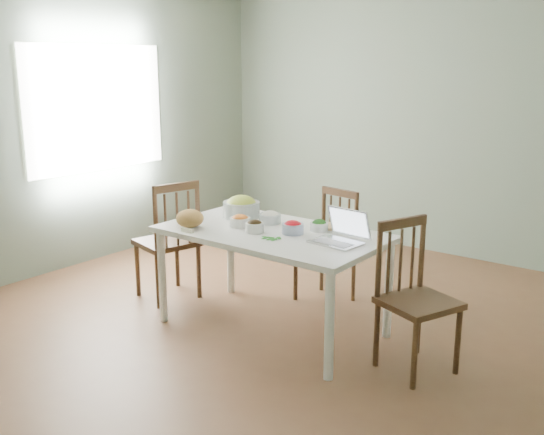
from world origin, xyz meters
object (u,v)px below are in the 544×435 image
Objects in this scene: chair_left at (167,239)px; bread_boule at (190,218)px; dining_table at (272,281)px; laptop at (336,228)px; bowl_squash at (241,207)px; chair_far at (325,247)px; chair_right at (419,299)px.

chair_left reaches higher than bread_boule.
laptop is (0.53, 0.01, 0.49)m from dining_table.
chair_left is 0.76m from bowl_squash.
chair_far is 0.95× the size of chair_right.
bread_boule is 0.63× the size of laptop.
chair_right reaches higher than dining_table.
chair_right reaches higher than chair_far.
bread_boule is (-0.54, -0.28, 0.44)m from dining_table.
chair_far reaches higher than dining_table.
dining_table is 1.66× the size of chair_right.
dining_table is 1.10m from chair_left.
chair_left is 3.09× the size of laptop.
laptop reaches higher than chair_far.
chair_left reaches higher than chair_right.
laptop is at bearing 116.26° from chair_right.
dining_table is 0.66m from bowl_squash.
bowl_squash is (-1.57, 0.13, 0.35)m from chair_right.
chair_far and bowl_squash have the same top height.
dining_table is 1.13m from chair_right.
bread_boule is 0.48m from bowl_squash.
bowl_squash is (-0.44, 0.18, 0.46)m from dining_table.
dining_table is at bearing 27.54° from bread_boule.
laptop is (-0.59, -0.05, 0.38)m from chair_right.
laptop is at bearing 105.07° from chair_left.
laptop is (0.53, -0.71, 0.41)m from chair_far.
chair_left is (-1.09, -0.73, 0.04)m from chair_far.
laptop is at bearing 0.63° from dining_table.
chair_right is at bearing -4.61° from bowl_squash.
chair_left is 0.69m from bread_boule.
laptop is (1.08, 0.29, 0.04)m from bread_boule.
chair_left is 1.04× the size of chair_right.
chair_left is at bearing -163.46° from bowl_squash.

